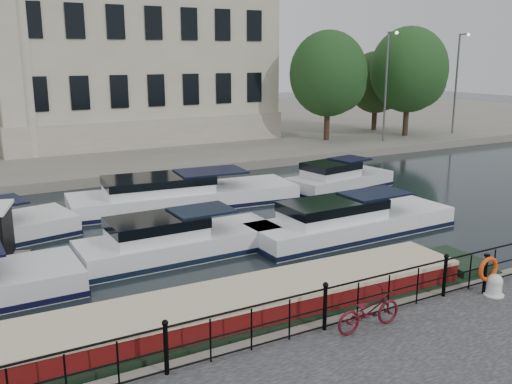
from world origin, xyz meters
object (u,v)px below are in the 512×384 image
bicycle (369,310)px  mooring_bollard (495,285)px  life_ring_post (488,269)px  narrowboat (229,324)px

bicycle → mooring_bollard: bicycle is taller
life_ring_post → narrowboat: 7.24m
bicycle → mooring_bollard: (4.32, -0.15, -0.20)m
life_ring_post → bicycle: bearing=-179.8°
narrowboat → bicycle: bearing=-37.7°
mooring_bollard → narrowboat: bearing=161.5°
bicycle → narrowboat: 3.50m
mooring_bollard → life_ring_post: bearing=127.6°
bicycle → life_ring_post: (4.19, 0.01, 0.24)m
life_ring_post → narrowboat: size_ratio=0.07×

